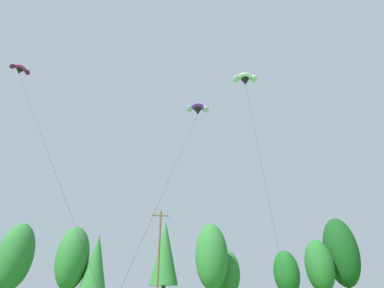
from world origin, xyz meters
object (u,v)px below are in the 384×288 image
(parafoil_kite_far_purple, at_px, (198,109))
(parafoil_kite_high_magenta, at_px, (20,70))
(utility_pole, at_px, (159,258))
(parafoil_kite_mid_white, at_px, (245,79))

(parafoil_kite_far_purple, bearing_deg, parafoil_kite_high_magenta, -174.69)
(parafoil_kite_high_magenta, relative_size, parafoil_kite_far_purple, 1.06)
(utility_pole, xyz_separation_m, parafoil_kite_mid_white, (7.65, -14.64, 17.43))
(parafoil_kite_mid_white, bearing_deg, parafoil_kite_high_magenta, 170.44)
(utility_pole, distance_m, parafoil_kite_far_purple, 19.27)
(utility_pole, xyz_separation_m, parafoil_kite_high_magenta, (-17.35, -10.43, 18.56))
(parafoil_kite_mid_white, bearing_deg, utility_pole, 117.58)
(parafoil_kite_high_magenta, xyz_separation_m, parafoil_kite_mid_white, (25.00, -4.21, -1.14))
(utility_pole, height_order, parafoil_kite_mid_white, parafoil_kite_mid_white)
(utility_pole, distance_m, parafoil_kite_mid_white, 24.01)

